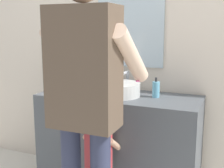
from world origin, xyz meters
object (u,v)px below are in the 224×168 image
object	(u,v)px
adult_parent	(85,86)
soap_bottle	(156,89)
child_toddler	(99,156)
toothbrush_cup	(85,85)

from	to	relation	value
adult_parent	soap_bottle	bearing A→B (deg)	72.88
adult_parent	child_toddler	bearing A→B (deg)	101.97
adult_parent	toothbrush_cup	bearing A→B (deg)	118.45
toothbrush_cup	soap_bottle	xyz separation A→B (m)	(0.66, -0.01, 0.02)
soap_bottle	toothbrush_cup	bearing A→B (deg)	178.81
toothbrush_cup	adult_parent	size ratio (longest dim) A/B	0.12
toothbrush_cup	child_toddler	size ratio (longest dim) A/B	0.26
toothbrush_cup	child_toddler	distance (m)	0.73
soap_bottle	adult_parent	xyz separation A→B (m)	(-0.24, -0.77, 0.15)
soap_bottle	adult_parent	bearing A→B (deg)	-107.12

